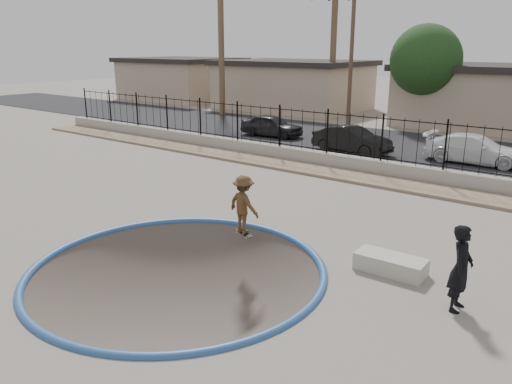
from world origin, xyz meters
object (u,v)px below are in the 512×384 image
object	(u,v)px
skateboard	(244,233)
videographer	(461,268)
skater	(244,208)
car_b	(352,140)
car_a	(272,126)
car_c	(475,149)
concrete_ledge	(390,264)

from	to	relation	value
skateboard	videographer	xyz separation A→B (m)	(5.93, -0.56, 0.83)
skater	car_b	xyz separation A→B (m)	(-2.68, 11.68, -0.13)
car_a	car_c	xyz separation A→B (m)	(11.11, 0.01, 0.01)
skateboard	car_c	distance (m)	13.30
videographer	car_b	world-z (taller)	videographer
concrete_ledge	car_b	xyz separation A→B (m)	(-6.87, 11.44, 0.47)
skater	car_c	bearing A→B (deg)	-93.77
car_a	car_b	world-z (taller)	car_b
videographer	concrete_ledge	bearing A→B (deg)	61.70
car_b	skater	bearing A→B (deg)	-162.59
skateboard	car_b	bearing A→B (deg)	124.00
car_b	car_c	world-z (taller)	car_b
skater	concrete_ledge	world-z (taller)	skater
videographer	car_b	xyz separation A→B (m)	(-8.61, 12.24, -0.22)
skateboard	car_a	bearing A→B (deg)	144.01
car_c	concrete_ledge	bearing A→B (deg)	-174.74
car_a	car_b	xyz separation A→B (m)	(5.74, -1.32, 0.02)
skateboard	car_a	distance (m)	15.50
skateboard	car_b	distance (m)	12.00
skater	car_a	xyz separation A→B (m)	(-8.42, 13.00, -0.15)
skater	videographer	size ratio (longest dim) A/B	0.90
skater	videographer	bearing A→B (deg)	-177.54
videographer	concrete_ledge	xyz separation A→B (m)	(-1.74, 0.80, -0.69)
concrete_ledge	car_b	size ratio (longest dim) A/B	0.41
videographer	car_a	bearing A→B (deg)	43.03
skateboard	skater	bearing A→B (deg)	125.11
skateboard	car_c	bearing A→B (deg)	99.42
videographer	car_b	distance (m)	14.97
car_c	videographer	bearing A→B (deg)	-168.01
concrete_ledge	car_b	bearing A→B (deg)	120.99
concrete_ledge	car_a	xyz separation A→B (m)	(-12.61, 12.76, 0.46)
car_c	car_a	bearing A→B (deg)	88.58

